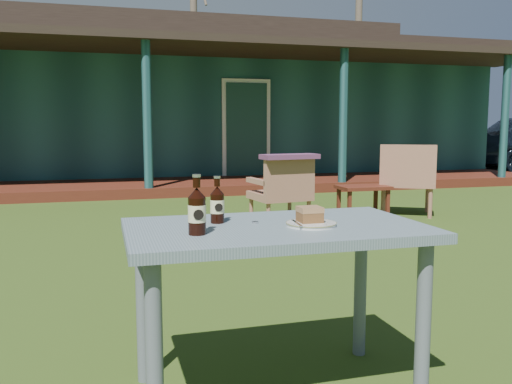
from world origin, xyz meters
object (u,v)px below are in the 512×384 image
object	(u,v)px
cola_bottle_far	(197,211)
side_table	(363,191)
cola_bottle_near	(217,204)
cafe_table	(276,250)
plate	(311,224)
cake_slice	(310,214)
armchair_right	(407,176)
armchair_left	(283,189)

from	to	relation	value
cola_bottle_far	side_table	xyz separation A→B (m)	(2.68, 3.93, -0.47)
cola_bottle_near	cola_bottle_far	distance (m)	0.25
side_table	cafe_table	bearing A→B (deg)	-121.44
plate	side_table	distance (m)	4.48
cake_slice	cola_bottle_near	bearing A→B (deg)	156.12
cake_slice	cafe_table	bearing A→B (deg)	163.66
cafe_table	cola_bottle_far	distance (m)	0.40
cola_bottle_far	side_table	world-z (taller)	cola_bottle_far
plate	armchair_right	size ratio (longest dim) A/B	0.23
cafe_table	cola_bottle_near	size ratio (longest dim) A/B	6.15
cafe_table	cake_slice	distance (m)	0.20
cafe_table	cola_bottle_near	bearing A→B (deg)	151.99
armchair_right	cake_slice	bearing A→B (deg)	-125.84
armchair_left	cola_bottle_far	bearing A→B (deg)	-113.29
cafe_table	armchair_right	bearing A→B (deg)	52.67
cake_slice	armchair_right	world-z (taller)	armchair_right
plate	cola_bottle_far	xyz separation A→B (m)	(-0.47, -0.05, 0.08)
cake_slice	side_table	distance (m)	4.47
cafe_table	cake_slice	size ratio (longest dim) A/B	13.04
armchair_left	side_table	distance (m)	1.21
plate	side_table	size ratio (longest dim) A/B	0.34
armchair_left	armchair_right	size ratio (longest dim) A/B	0.87
cola_bottle_near	cola_bottle_far	world-z (taller)	cola_bottle_far
plate	cake_slice	xyz separation A→B (m)	(-0.00, 0.01, 0.04)
cola_bottle_near	armchair_right	xyz separation A→B (m)	(3.19, 3.77, -0.30)
cola_bottle_near	side_table	distance (m)	4.53
armchair_right	plate	bearing A→B (deg)	-125.73
armchair_left	side_table	xyz separation A→B (m)	(1.15, 0.37, -0.09)
cafe_table	plate	xyz separation A→B (m)	(0.13, -0.05, 0.11)
cake_slice	cola_bottle_near	world-z (taller)	cola_bottle_near
cola_bottle_near	side_table	world-z (taller)	cola_bottle_near
armchair_right	side_table	xyz separation A→B (m)	(-0.63, -0.06, -0.16)
cola_bottle_far	side_table	bearing A→B (deg)	55.69
cola_bottle_near	armchair_left	size ratio (longest dim) A/B	0.25
cafe_table	armchair_right	distance (m)	4.89
cola_bottle_near	armchair_left	distance (m)	3.65
cafe_table	armchair_left	bearing A→B (deg)	70.97
side_table	armchair_right	bearing A→B (deg)	5.70
cake_slice	armchair_left	distance (m)	3.67
plate	armchair_right	world-z (taller)	armchair_right
armchair_right	cafe_table	bearing A→B (deg)	-127.33
cafe_table	side_table	world-z (taller)	cafe_table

